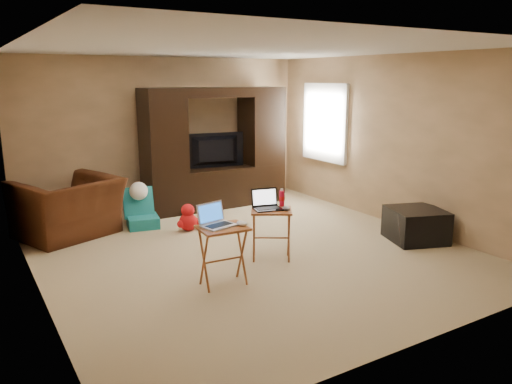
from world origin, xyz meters
TOP-DOWN VIEW (x-y plane):
  - floor at (0.00, 0.00)m, footprint 5.50×5.50m
  - ceiling at (0.00, 0.00)m, footprint 5.50×5.50m
  - wall_back at (0.00, 2.75)m, footprint 5.00×0.00m
  - wall_front at (0.00, -2.75)m, footprint 5.00×0.00m
  - wall_left at (-2.50, 0.00)m, footprint 0.00×5.50m
  - wall_right at (2.50, 0.00)m, footprint 0.00×5.50m
  - window_pane at (2.48, 1.55)m, footprint 0.00×1.20m
  - window_frame at (2.46, 1.55)m, footprint 0.06×1.14m
  - entertainment_center at (0.67, 2.23)m, footprint 2.46×0.62m
  - television at (0.67, 2.19)m, footprint 1.03×0.29m
  - recliner at (-1.84, 1.77)m, footprint 1.57×1.48m
  - child_rocker at (-0.83, 1.65)m, footprint 0.53×0.58m
  - plush_toy at (-0.33, 1.15)m, footprint 0.36×0.30m
  - push_toy at (1.44, 2.13)m, footprint 0.66×0.52m
  - ottoman at (2.13, -0.87)m, footprint 0.87×0.87m
  - tray_table_left at (-0.79, -0.83)m, footprint 0.52×0.43m
  - tray_table_right at (0.07, -0.45)m, footprint 0.61×0.58m
  - laptop_left at (-0.82, -0.80)m, footprint 0.39×0.34m
  - laptop_right at (0.03, -0.43)m, footprint 0.38×0.34m
  - mouse_left at (-0.60, -0.90)m, footprint 0.12×0.15m
  - mouse_right at (0.20, -0.57)m, footprint 0.11×0.14m
  - water_bottle at (0.27, -0.37)m, footprint 0.06×0.06m

SIDE VIEW (x-z plane):
  - floor at x=0.00m, z-range 0.00..0.00m
  - plush_toy at x=-0.33m, z-range 0.00..0.40m
  - ottoman at x=2.13m, z-range 0.00..0.44m
  - push_toy at x=1.44m, z-range 0.00..0.44m
  - child_rocker at x=-0.83m, z-range 0.00..0.59m
  - tray_table_right at x=0.07m, z-range 0.00..0.62m
  - tray_table_left at x=-0.79m, z-range 0.00..0.64m
  - recliner at x=-1.84m, z-range 0.00..0.81m
  - mouse_right at x=0.20m, z-range 0.62..0.68m
  - mouse_left at x=-0.60m, z-range 0.64..0.70m
  - water_bottle at x=0.27m, z-range 0.62..0.82m
  - laptop_right at x=0.03m, z-range 0.62..0.86m
  - laptop_left at x=-0.82m, z-range 0.64..0.88m
  - television at x=0.67m, z-range 0.67..1.26m
  - entertainment_center at x=0.67m, z-range 0.00..2.01m
  - wall_back at x=0.00m, z-range -1.25..3.75m
  - wall_front at x=0.00m, z-range -1.25..3.75m
  - wall_left at x=-2.50m, z-range -1.50..4.00m
  - wall_right at x=2.50m, z-range -1.50..4.00m
  - window_pane at x=2.48m, z-range 0.80..2.00m
  - window_frame at x=2.46m, z-range 0.73..2.07m
  - ceiling at x=0.00m, z-range 2.50..2.50m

